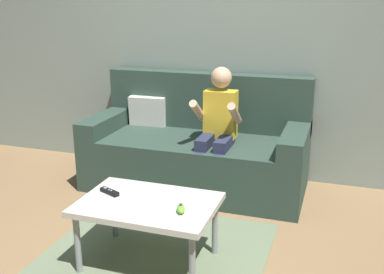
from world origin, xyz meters
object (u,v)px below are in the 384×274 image
object	(u,v)px
coffee_table	(148,208)
game_remote_black_near_edge	(109,192)
person_seated_on_couch	(217,126)
nunchuk_lime	(181,209)
couch	(197,149)

from	to	relation	value
coffee_table	game_remote_black_near_edge	size ratio (longest dim) A/B	5.45
person_seated_on_couch	nunchuk_lime	size ratio (longest dim) A/B	10.12
nunchuk_lime	game_remote_black_near_edge	bearing A→B (deg)	168.40
couch	coffee_table	xyz separation A→B (m)	(0.10, -1.23, 0.04)
person_seated_on_couch	nunchuk_lime	xyz separation A→B (m)	(0.11, -1.11, -0.16)
coffee_table	nunchuk_lime	distance (m)	0.24
couch	nunchuk_lime	bearing A→B (deg)	-75.91
couch	nunchuk_lime	size ratio (longest dim) A/B	17.60
couch	nunchuk_lime	distance (m)	1.35
couch	person_seated_on_couch	xyz separation A→B (m)	(0.22, -0.19, 0.27)
couch	game_remote_black_near_edge	xyz separation A→B (m)	(-0.16, -1.20, 0.10)
person_seated_on_couch	coffee_table	world-z (taller)	person_seated_on_couch
person_seated_on_couch	game_remote_black_near_edge	xyz separation A→B (m)	(-0.38, -1.01, -0.17)
couch	person_seated_on_couch	world-z (taller)	person_seated_on_couch
person_seated_on_couch	game_remote_black_near_edge	world-z (taller)	person_seated_on_couch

